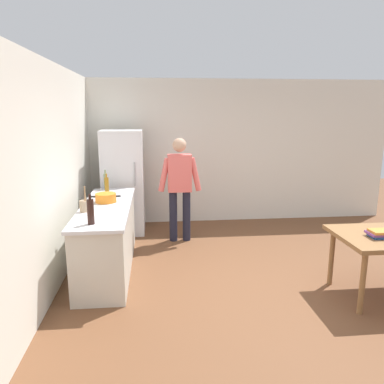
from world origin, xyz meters
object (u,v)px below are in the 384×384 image
bottle_wine_dark (91,211)px  book_stack (380,234)px  cooking_pot (106,198)px  utensil_jar (84,206)px  bottle_oil_amber (107,184)px  bottle_vinegar_tall (106,181)px  refrigerator (123,182)px  person (180,183)px

bottle_wine_dark → book_stack: size_ratio=1.23×
cooking_pot → utensil_jar: utensil_jar is taller
bottle_oil_amber → book_stack: (3.21, -2.03, -0.22)m
cooking_pot → bottle_oil_amber: 0.69m
bottle_vinegar_tall → book_stack: size_ratio=1.16×
refrigerator → bottle_oil_amber: size_ratio=6.43×
person → cooking_pot: size_ratio=4.25×
bottle_oil_amber → refrigerator: bearing=75.8°
utensil_jar → bottle_wine_dark: 0.56m
utensil_jar → bottle_wine_dark: bottle_wine_dark is taller
utensil_jar → bottle_oil_amber: (0.14, 1.16, 0.04)m
person → bottle_oil_amber: size_ratio=6.07×
bottle_vinegar_tall → person: bearing=2.6°
person → bottle_vinegar_tall: bearing=-177.4°
person → bottle_oil_amber: (-1.14, -0.19, 0.04)m
cooking_pot → book_stack: 3.42m
person → book_stack: person is taller
bottle_vinegar_tall → book_stack: 3.91m
bottle_oil_amber → book_stack: bearing=-32.3°
cooking_pot → book_stack: (3.14, -1.34, -0.17)m
person → bottle_oil_amber: bearing=-170.3°
refrigerator → bottle_vinegar_tall: size_ratio=5.62×
bottle_wine_dark → book_stack: bottle_wine_dark is taller
refrigerator → person: (0.95, -0.55, 0.08)m
cooking_pot → refrigerator: bearing=85.2°
person → utensil_jar: 1.86m
refrigerator → bottle_vinegar_tall: (-0.22, -0.61, 0.14)m
utensil_jar → bottle_vinegar_tall: 1.31m
person → bottle_oil_amber: 1.16m
utensil_jar → book_stack: size_ratio=1.16×
person → bottle_wine_dark: (-1.11, -1.89, 0.07)m
bottle_oil_amber → book_stack: bottle_oil_amber is taller
book_stack → bottle_oil_amber: bearing=147.7°
utensil_jar → book_stack: 3.46m
utensil_jar → bottle_oil_amber: 1.17m
refrigerator → person: bearing=-30.2°
bottle_wine_dark → bottle_vinegar_tall: 1.84m
bottle_vinegar_tall → book_stack: bearing=-33.8°
cooking_pot → bottle_wine_dark: bearing=-92.0°
cooking_pot → bottle_vinegar_tall: (-0.10, 0.83, 0.08)m
utensil_jar → bottle_vinegar_tall: bearing=85.5°
cooking_pot → bottle_vinegar_tall: bearing=96.9°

